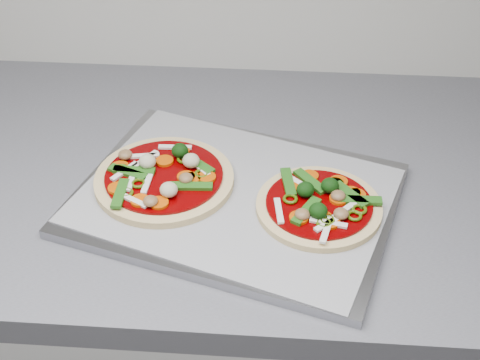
{
  "coord_description": "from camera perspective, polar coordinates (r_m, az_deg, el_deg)",
  "views": [
    {
      "loc": [
        0.29,
        0.53,
        1.49
      ],
      "look_at": [
        0.24,
        1.24,
        0.93
      ],
      "focal_mm": 50.0,
      "sensor_mm": 36.0,
      "label": 1
    }
  ],
  "objects": [
    {
      "name": "pizza_left",
      "position": [
        0.93,
        -6.53,
        0.23
      ],
      "size": [
        0.23,
        0.23,
        0.03
      ],
      "rotation": [
        0.0,
        0.0,
        -0.23
      ],
      "color": "tan",
      "rests_on": "parchment"
    },
    {
      "name": "parchment",
      "position": [
        0.91,
        -0.42,
        -1.29
      ],
      "size": [
        0.47,
        0.41,
        0.0
      ],
      "primitive_type": "cube",
      "rotation": [
        0.0,
        0.0,
        -0.34
      ],
      "color": "#959499",
      "rests_on": "baking_tray"
    },
    {
      "name": "base_cabinet",
      "position": [
        1.34,
        -10.29,
        -14.79
      ],
      "size": [
        3.6,
        0.6,
        0.86
      ],
      "primitive_type": "cube",
      "color": "silver",
      "rests_on": "ground"
    },
    {
      "name": "baking_tray",
      "position": [
        0.91,
        -0.42,
        -1.67
      ],
      "size": [
        0.49,
        0.42,
        0.01
      ],
      "primitive_type": "cube",
      "rotation": [
        0.0,
        0.0,
        -0.29
      ],
      "color": "gray",
      "rests_on": "countertop"
    },
    {
      "name": "countertop",
      "position": [
        1.03,
        -13.07,
        0.54
      ],
      "size": [
        3.6,
        0.6,
        0.04
      ],
      "primitive_type": "cube",
      "color": "slate",
      "rests_on": "base_cabinet"
    },
    {
      "name": "pizza_right",
      "position": [
        0.88,
        6.84,
        -2.08
      ],
      "size": [
        0.2,
        0.2,
        0.03
      ],
      "rotation": [
        0.0,
        0.0,
        -0.25
      ],
      "color": "tan",
      "rests_on": "parchment"
    }
  ]
}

